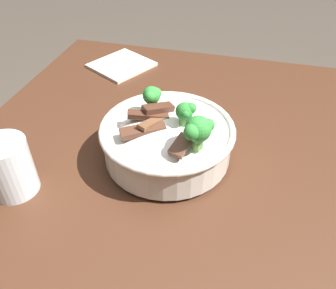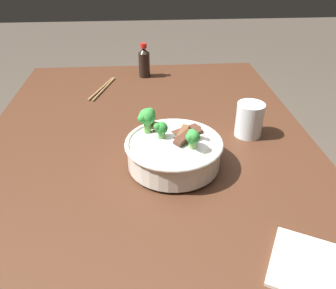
# 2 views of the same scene
# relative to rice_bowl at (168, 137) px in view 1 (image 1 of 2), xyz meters

# --- Properties ---
(dining_table) EXTENTS (1.25, 0.96, 0.75)m
(dining_table) POSITION_rel_rice_bowl_xyz_m (0.15, 0.06, -0.17)
(dining_table) COLOR #472819
(dining_table) RESTS_ON ground
(rice_bowl) EXTENTS (0.24, 0.24, 0.14)m
(rice_bowl) POSITION_rel_rice_bowl_xyz_m (0.00, 0.00, 0.00)
(rice_bowl) COLOR silver
(rice_bowl) RESTS_ON dining_table
(drinking_glass) EXTENTS (0.08, 0.08, 0.10)m
(drinking_glass) POSITION_rel_rice_bowl_xyz_m (0.14, -0.23, -0.01)
(drinking_glass) COLOR white
(drinking_glass) RESTS_ON dining_table
(folded_napkin) EXTENTS (0.19, 0.19, 0.01)m
(folded_napkin) POSITION_rel_rice_bowl_xyz_m (-0.33, -0.22, -0.05)
(folded_napkin) COLOR silver
(folded_napkin) RESTS_ON dining_table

